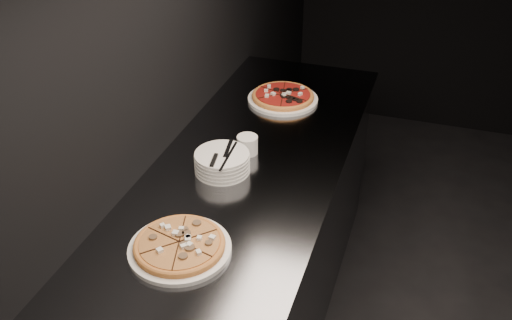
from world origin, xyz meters
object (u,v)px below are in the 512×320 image
(counter, at_px, (239,270))
(pizza_tomato, at_px, (283,97))
(cutlery, at_px, (222,155))
(pizza_mushroom, at_px, (180,246))
(plate_stack, at_px, (222,162))
(ramekin, at_px, (247,144))

(counter, height_order, pizza_tomato, pizza_tomato)
(pizza_tomato, distance_m, cutlery, 0.69)
(pizza_mushroom, height_order, plate_stack, plate_stack)
(pizza_tomato, bearing_deg, plate_stack, -94.74)
(plate_stack, height_order, ramekin, plate_stack)
(pizza_tomato, bearing_deg, pizza_mushroom, -90.78)
(counter, bearing_deg, plate_stack, 144.20)
(counter, relative_size, cutlery, 10.49)
(counter, height_order, ramekin, ramekin)
(pizza_tomato, height_order, ramekin, ramekin)
(cutlery, bearing_deg, plate_stack, 108.01)
(pizza_mushroom, xyz_separation_m, pizza_tomato, (0.02, 1.16, 0.00))
(plate_stack, relative_size, cutlery, 0.93)
(pizza_tomato, height_order, plate_stack, plate_stack)
(plate_stack, bearing_deg, cutlery, -62.38)
(counter, distance_m, cutlery, 0.55)
(pizza_mushroom, height_order, ramekin, ramekin)
(pizza_mushroom, relative_size, ramekin, 4.19)
(counter, xyz_separation_m, pizza_mushroom, (-0.04, -0.43, 0.48))
(plate_stack, relative_size, ramekin, 2.47)
(ramekin, bearing_deg, plate_stack, -107.01)
(pizza_mushroom, bearing_deg, cutlery, 93.81)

